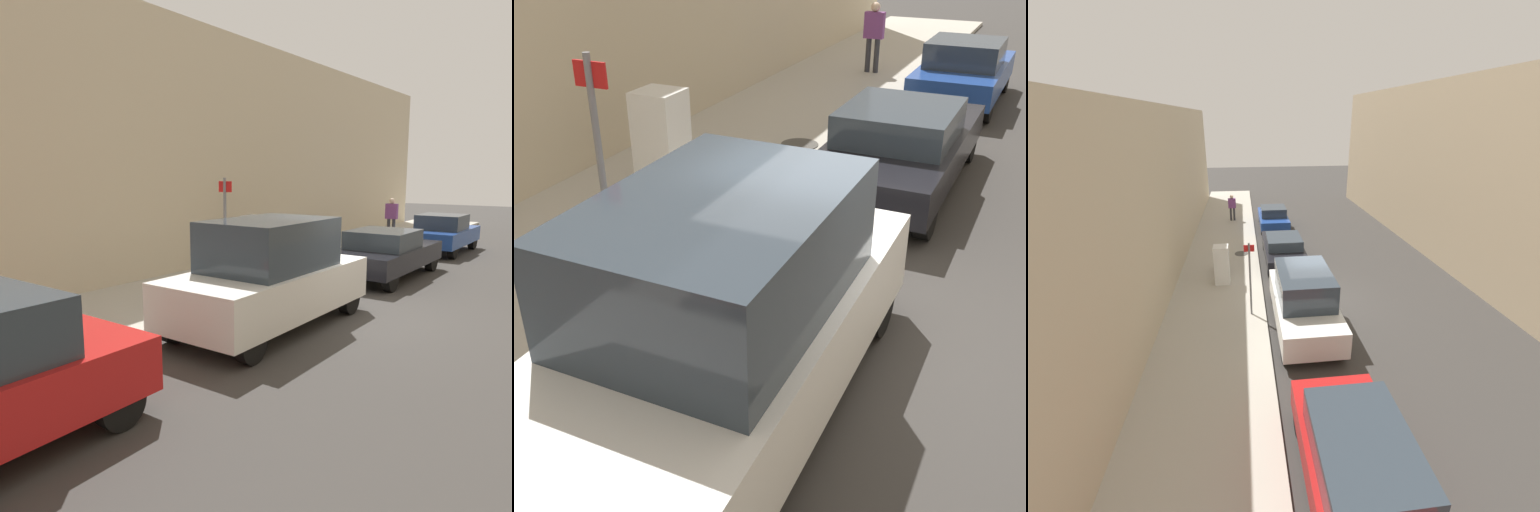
{
  "view_description": "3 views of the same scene",
  "coord_description": "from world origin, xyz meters",
  "views": [
    {
      "loc": [
        4.55,
        -9.28,
        3.0
      ],
      "look_at": [
        -2.23,
        0.0,
        1.08
      ],
      "focal_mm": 35.0,
      "sensor_mm": 36.0,
      "label": 1
    },
    {
      "loc": [
        1.38,
        -5.37,
        4.03
      ],
      "look_at": [
        -0.89,
        -0.43,
        1.07
      ],
      "focal_mm": 45.0,
      "sensor_mm": 36.0,
      "label": 2
    },
    {
      "loc": [
        -2.72,
        -11.54,
        6.82
      ],
      "look_at": [
        -0.96,
        3.05,
        0.83
      ],
      "focal_mm": 24.0,
      "sensor_mm": 36.0,
      "label": 3
    }
  ],
  "objects": [
    {
      "name": "parked_sedan_dark",
      "position": [
        -0.83,
        4.39,
        0.72
      ],
      "size": [
        1.89,
        4.56,
        1.39
      ],
      "color": "black",
      "rests_on": "ground"
    },
    {
      "name": "street_sign_post",
      "position": [
        -2.6,
        -0.67,
        1.67
      ],
      "size": [
        0.36,
        0.07,
        2.76
      ],
      "color": "slate",
      "rests_on": "sidewalk_slab"
    },
    {
      "name": "ground_plane",
      "position": [
        0.0,
        0.0,
        0.0
      ],
      "size": [
        80.0,
        80.0,
        0.0
      ],
      "primitive_type": "plane",
      "color": "#383533"
    },
    {
      "name": "sidewalk_slab",
      "position": [
        -3.92,
        0.0,
        0.07
      ],
      "size": [
        3.68,
        44.0,
        0.13
      ],
      "primitive_type": "cube",
      "color": "#B2ADA0",
      "rests_on": "ground"
    },
    {
      "name": "parked_hatchback_blue",
      "position": [
        -0.83,
        10.11,
        0.74
      ],
      "size": [
        1.79,
        4.04,
        1.45
      ],
      "color": "#23479E",
      "rests_on": "ground"
    },
    {
      "name": "parked_van_white",
      "position": [
        -0.83,
        -1.47,
        1.04
      ],
      "size": [
        1.97,
        4.68,
        2.12
      ],
      "color": "silver",
      "rests_on": "ground"
    },
    {
      "name": "trash_bag",
      "position": [
        -3.94,
        3.29,
        0.41
      ],
      "size": [
        0.56,
        0.56,
        0.56
      ],
      "primitive_type": "sphere",
      "color": "black",
      "rests_on": "sidewalk_slab"
    },
    {
      "name": "discarded_refrigerator",
      "position": [
        -3.75,
        2.06,
        0.97
      ],
      "size": [
        0.63,
        0.63,
        1.68
      ],
      "color": "white",
      "rests_on": "sidewalk_slab"
    },
    {
      "name": "manhole_cover",
      "position": [
        -2.94,
        5.35,
        0.14
      ],
      "size": [
        0.7,
        0.7,
        0.02
      ],
      "primitive_type": "cylinder",
      "color": "#47443F",
      "rests_on": "sidewalk_slab"
    },
    {
      "name": "building_facade_across",
      "position": [
        7.66,
        0.0,
        4.25
      ],
      "size": [
        1.94,
        37.4,
        8.49
      ],
      "primitive_type": "cube",
      "color": "tan",
      "rests_on": "ground"
    },
    {
      "name": "pedestrian_walking_far",
      "position": [
        -3.5,
        11.77,
        1.17
      ],
      "size": [
        0.51,
        0.24,
        1.78
      ],
      "rotation": [
        0.0,
        0.0,
        4.81
      ],
      "color": "#333338",
      "rests_on": "sidewalk_slab"
    },
    {
      "name": "parked_suv_red",
      "position": [
        -0.83,
        -7.46,
        0.88
      ],
      "size": [
        1.92,
        4.5,
        1.72
      ],
      "color": "red",
      "rests_on": "ground"
    },
    {
      "name": "building_facade_near",
      "position": [
        -6.83,
        0.0,
        3.65
      ],
      "size": [
        2.15,
        39.6,
        7.31
      ],
      "primitive_type": "cube",
      "color": "beige",
      "rests_on": "ground"
    }
  ]
}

